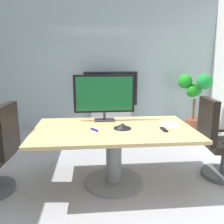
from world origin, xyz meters
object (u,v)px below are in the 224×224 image
(conference_table, at_px, (114,142))
(conference_phone, at_px, (122,126))
(tv_monitor, at_px, (104,95))
(wall_display_unit, at_px, (111,110))
(office_chair_right, at_px, (218,145))
(potted_plant, at_px, (196,94))
(remote_control, at_px, (164,130))

(conference_table, bearing_deg, conference_phone, -13.67)
(conference_table, relative_size, tv_monitor, 2.36)
(tv_monitor, bearing_deg, conference_phone, -64.79)
(tv_monitor, distance_m, wall_display_unit, 2.15)
(conference_table, height_order, wall_display_unit, wall_display_unit)
(office_chair_right, distance_m, tv_monitor, 1.68)
(conference_table, bearing_deg, tv_monitor, 103.31)
(tv_monitor, xyz_separation_m, potted_plant, (2.06, 1.61, -0.25))
(conference_table, height_order, remote_control, remote_control)
(conference_table, height_order, tv_monitor, tv_monitor)
(tv_monitor, relative_size, remote_control, 4.94)
(conference_table, bearing_deg, remote_control, -13.15)
(conference_phone, bearing_deg, tv_monitor, 115.21)
(tv_monitor, relative_size, wall_display_unit, 0.64)
(wall_display_unit, distance_m, remote_control, 2.61)
(tv_monitor, bearing_deg, remote_control, -37.68)
(wall_display_unit, height_order, remote_control, wall_display_unit)
(conference_table, bearing_deg, office_chair_right, 1.53)
(conference_phone, height_order, remote_control, conference_phone)
(conference_table, relative_size, remote_control, 11.66)
(office_chair_right, bearing_deg, remote_control, 107.04)
(remote_control, bearing_deg, tv_monitor, 139.88)
(conference_table, xyz_separation_m, potted_plant, (1.97, 2.01, 0.30))
(conference_phone, bearing_deg, remote_control, -13.04)
(conference_phone, bearing_deg, conference_table, 166.33)
(conference_phone, relative_size, remote_control, 1.29)
(potted_plant, bearing_deg, conference_phone, -132.49)
(office_chair_right, distance_m, potted_plant, 2.08)
(wall_display_unit, distance_m, conference_phone, 2.47)
(wall_display_unit, relative_size, conference_phone, 5.95)
(tv_monitor, distance_m, conference_phone, 0.57)
(potted_plant, relative_size, conference_phone, 5.86)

